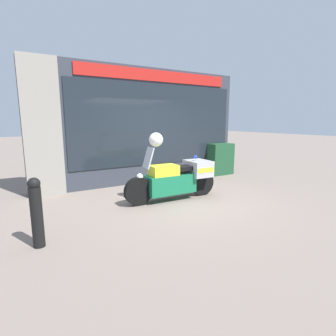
% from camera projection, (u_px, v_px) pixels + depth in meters
% --- Properties ---
extents(ground_plane, '(60.00, 60.00, 0.00)m').
position_uv_depth(ground_plane, '(180.00, 197.00, 6.50)').
color(ground_plane, gray).
extents(shop_building, '(6.48, 0.55, 3.37)m').
position_uv_depth(shop_building, '(131.00, 126.00, 7.67)').
color(shop_building, '#333842').
rests_on(shop_building, ground).
extents(window_display, '(5.15, 0.30, 2.05)m').
position_uv_depth(window_display, '(154.00, 165.00, 8.31)').
color(window_display, slate).
rests_on(window_display, ground).
extents(paramedic_motorcycle, '(2.36, 0.68, 1.29)m').
position_uv_depth(paramedic_motorcycle, '(178.00, 178.00, 6.23)').
color(paramedic_motorcycle, black).
rests_on(paramedic_motorcycle, ground).
extents(utility_cabinet, '(0.87, 0.42, 1.07)m').
position_uv_depth(utility_cabinet, '(221.00, 159.00, 9.09)').
color(utility_cabinet, '#1E4C2D').
rests_on(utility_cabinet, ground).
extents(white_helmet, '(0.31, 0.31, 0.31)m').
position_uv_depth(white_helmet, '(156.00, 140.00, 5.80)').
color(white_helmet, white).
rests_on(white_helmet, paramedic_motorcycle).
extents(street_bollard, '(0.18, 0.18, 1.06)m').
position_uv_depth(street_bollard, '(36.00, 212.00, 3.83)').
color(street_bollard, black).
rests_on(street_bollard, ground).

